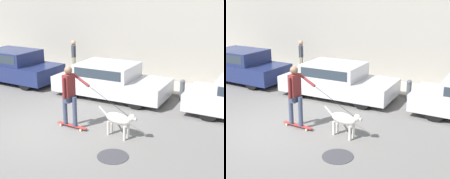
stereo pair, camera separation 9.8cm
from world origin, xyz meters
TOP-DOWN VIEW (x-y plane):
  - ground_plane at (0.00, 0.00)m, footprint 36.00×36.00m
  - back_wall at (0.00, 6.58)m, footprint 32.00×0.30m
  - sidewalk_curb at (0.00, 5.49)m, footprint 30.00×1.82m
  - parked_car_0 at (-4.56, 3.50)m, footprint 4.08×1.93m
  - parked_car_1 at (0.15, 3.50)m, footprint 4.23×1.85m
  - dog at (1.96, 0.52)m, footprint 1.25×0.46m
  - skateboarder at (0.45, 0.43)m, footprint 2.39×0.52m
  - pedestrian_with_bag at (-2.82, 5.50)m, footprint 0.39×0.57m
  - manhole_cover at (2.30, -0.52)m, footprint 0.76×0.76m
  - fire_hydrant at (2.64, 4.33)m, footprint 0.18×0.18m

SIDE VIEW (x-z plane):
  - ground_plane at x=0.00m, z-range 0.00..0.00m
  - manhole_cover at x=2.30m, z-range 0.00..0.01m
  - sidewalk_curb at x=0.00m, z-range 0.00..0.10m
  - fire_hydrant at x=2.64m, z-range 0.02..0.79m
  - dog at x=1.96m, z-range 0.13..0.88m
  - parked_car_1 at x=0.15m, z-range -0.02..1.25m
  - parked_car_0 at x=-4.56m, z-range -0.02..1.37m
  - pedestrian_with_bag at x=-2.82m, z-range 0.19..1.76m
  - skateboarder at x=0.45m, z-range 0.14..1.96m
  - back_wall at x=0.00m, z-range 0.00..5.70m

